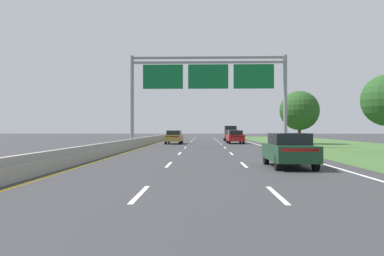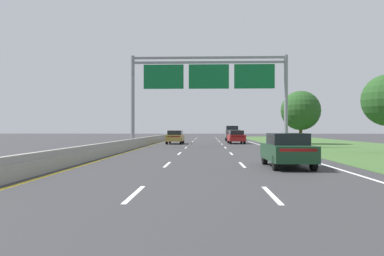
{
  "view_description": "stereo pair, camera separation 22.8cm",
  "coord_description": "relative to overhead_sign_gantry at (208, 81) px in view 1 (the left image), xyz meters",
  "views": [
    {
      "loc": [
        -0.11,
        -0.43,
        1.78
      ],
      "look_at": [
        -1.01,
        30.24,
        1.83
      ],
      "focal_mm": 37.88,
      "sensor_mm": 36.0,
      "label": 1
    },
    {
      "loc": [
        0.11,
        -0.42,
        1.78
      ],
      "look_at": [
        -1.01,
        30.24,
        1.83
      ],
      "focal_mm": 37.88,
      "sensor_mm": 36.0,
      "label": 2
    }
  ],
  "objects": [
    {
      "name": "car_darkgreen_right_lane_sedan",
      "position": [
        3.5,
        -20.0,
        -5.49
      ],
      "size": [
        1.87,
        4.42,
        1.57
      ],
      "rotation": [
        0.0,
        0.0,
        1.58
      ],
      "color": "#193D23",
      "rests_on": "ground"
    },
    {
      "name": "car_red_right_lane_sedan",
      "position": [
        3.3,
        9.51,
        -5.49
      ],
      "size": [
        1.95,
        4.45,
        1.57
      ],
      "rotation": [
        0.0,
        0.0,
        1.6
      ],
      "color": "maroon",
      "rests_on": "ground"
    },
    {
      "name": "grass_verge_right",
      "position": [
        13.65,
        -3.3,
        -6.3
      ],
      "size": [
        14.0,
        110.0,
        0.02
      ],
      "primitive_type": "cube",
      "color": "#3D602D",
      "rests_on": "ground"
    },
    {
      "name": "car_gold_left_lane_sedan",
      "position": [
        -3.88,
        8.37,
        -5.49
      ],
      "size": [
        1.94,
        4.45,
        1.57
      ],
      "rotation": [
        0.0,
        0.0,
        1.54
      ],
      "color": "#A38438",
      "rests_on": "ground"
    },
    {
      "name": "roadside_tree_far",
      "position": [
        10.64,
        8.39,
        -2.43
      ],
      "size": [
        4.55,
        4.55,
        6.16
      ],
      "color": "#4C3823",
      "rests_on": "ground"
    },
    {
      "name": "overhead_sign_gantry",
      "position": [
        0.0,
        0.0,
        0.0
      ],
      "size": [
        15.06,
        0.42,
        8.82
      ],
      "color": "gray",
      "rests_on": "ground"
    },
    {
      "name": "lane_striping",
      "position": [
        -0.3,
        -3.76,
        -6.31
      ],
      "size": [
        11.96,
        106.0,
        0.01
      ],
      "color": "white",
      "rests_on": "ground"
    },
    {
      "name": "median_barrier_concrete",
      "position": [
        -6.9,
        -3.3,
        -5.96
      ],
      "size": [
        0.6,
        110.0,
        0.85
      ],
      "color": "#99968E",
      "rests_on": "ground"
    },
    {
      "name": "ground_plane",
      "position": [
        -0.3,
        -3.3,
        -6.31
      ],
      "size": [
        220.0,
        220.0,
        0.0
      ],
      "primitive_type": "plane",
      "color": "#333335"
    },
    {
      "name": "pickup_truck_grey",
      "position": [
        3.54,
        20.91,
        -5.24
      ],
      "size": [
        2.09,
        5.43,
        2.2
      ],
      "rotation": [
        0.0,
        0.0,
        1.55
      ],
      "color": "slate",
      "rests_on": "ground"
    }
  ]
}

